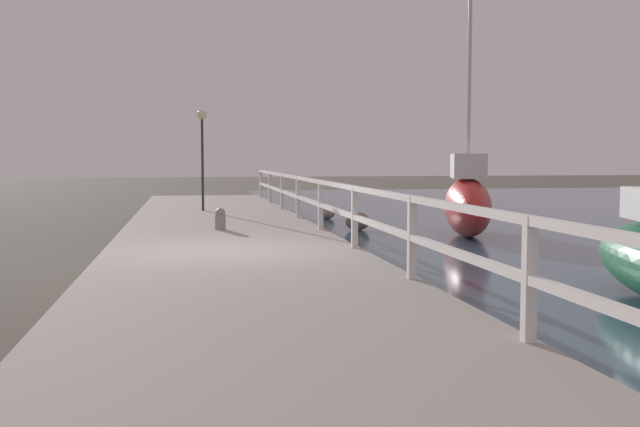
# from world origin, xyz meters

# --- Properties ---
(ground_plane) EXTENTS (120.00, 120.00, 0.00)m
(ground_plane) POSITION_xyz_m (0.00, 0.00, 0.00)
(ground_plane) COLOR #4C473D
(dock_walkway) EXTENTS (4.22, 36.00, 0.35)m
(dock_walkway) POSITION_xyz_m (0.00, 0.00, 0.17)
(dock_walkway) COLOR #9E998E
(dock_walkway) RESTS_ON ground
(railing) EXTENTS (0.10, 32.50, 1.04)m
(railing) POSITION_xyz_m (2.01, -0.00, 1.06)
(railing) COLOR white
(railing) RESTS_ON dock_walkway
(boulder_downstream) EXTENTS (0.63, 0.57, 0.47)m
(boulder_downstream) POSITION_xyz_m (3.52, 6.38, 0.24)
(boulder_downstream) COLOR slate
(boulder_downstream) RESTS_ON ground
(boulder_far_strip) EXTENTS (0.49, 0.44, 0.37)m
(boulder_far_strip) POSITION_xyz_m (3.39, 9.91, 0.18)
(boulder_far_strip) COLOR gray
(boulder_far_strip) RESTS_ON ground
(mooring_bollard) EXTENTS (0.22, 0.22, 0.45)m
(mooring_bollard) POSITION_xyz_m (-0.06, 3.59, 0.57)
(mooring_bollard) COLOR gray
(mooring_bollard) RESTS_ON dock_walkway
(dock_lamp) EXTENTS (0.27, 0.27, 2.85)m
(dock_lamp) POSITION_xyz_m (-0.31, 9.36, 2.49)
(dock_lamp) COLOR #2D2D33
(dock_lamp) RESTS_ON dock_walkway
(sailboat_red) EXTENTS (2.24, 4.36, 5.53)m
(sailboat_red) POSITION_xyz_m (5.78, 4.61, 0.81)
(sailboat_red) COLOR red
(sailboat_red) RESTS_ON water_surface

